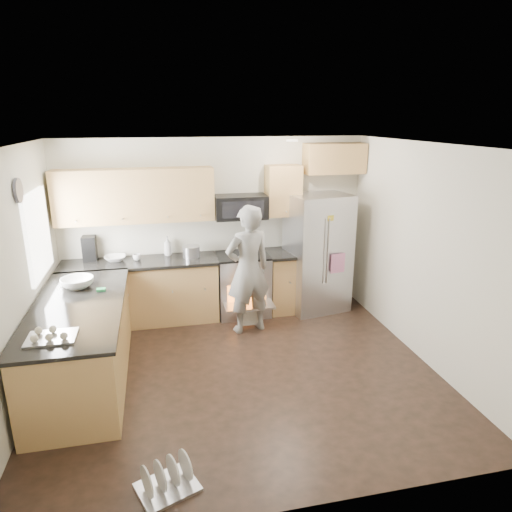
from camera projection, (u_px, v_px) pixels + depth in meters
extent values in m
plane|color=black|center=(241.00, 373.00, 5.35)|extent=(4.50, 4.50, 0.00)
cube|color=beige|center=(215.00, 226.00, 6.83)|extent=(4.50, 0.04, 2.60)
cube|color=beige|center=(293.00, 359.00, 3.10)|extent=(4.50, 0.04, 2.60)
cube|color=beige|center=(16.00, 283.00, 4.50)|extent=(0.04, 4.00, 2.60)
cube|color=beige|center=(425.00, 255.00, 5.43)|extent=(0.04, 4.00, 2.60)
cube|color=white|center=(238.00, 145.00, 4.58)|extent=(4.50, 4.00, 0.04)
cube|color=white|center=(38.00, 234.00, 5.37)|extent=(0.04, 1.00, 1.00)
cylinder|color=beige|center=(292.00, 140.00, 5.80)|extent=(0.14, 0.14, 0.02)
cylinder|color=#474754|center=(18.00, 191.00, 4.68)|extent=(0.03, 0.26, 0.26)
cube|color=#A48341|center=(142.00, 293.00, 6.58)|extent=(2.15, 0.60, 0.87)
cube|color=black|center=(140.00, 263.00, 6.43)|extent=(2.19, 0.64, 0.04)
cube|color=#A48341|center=(284.00, 282.00, 7.01)|extent=(0.50, 0.60, 0.87)
cube|color=black|center=(285.00, 253.00, 6.87)|extent=(0.54, 0.64, 0.04)
cube|color=#A48341|center=(135.00, 196.00, 6.29)|extent=(2.16, 0.33, 0.74)
cube|color=#A48341|center=(283.00, 191.00, 6.73)|extent=(0.50, 0.33, 0.74)
cube|color=#A48341|center=(334.00, 159.00, 6.76)|extent=(0.90, 0.33, 0.44)
imported|color=silver|center=(115.00, 258.00, 6.43)|extent=(0.29, 0.29, 0.07)
imported|color=silver|center=(168.00, 246.00, 6.66)|extent=(0.11, 0.11, 0.28)
imported|color=silver|center=(137.00, 257.00, 6.45)|extent=(0.11, 0.11, 0.09)
cylinder|color=#B7B7BC|center=(191.00, 252.00, 6.59)|extent=(0.24, 0.24, 0.17)
cube|color=black|center=(90.00, 248.00, 6.43)|extent=(0.18, 0.22, 0.35)
cylinder|color=#B7B7BC|center=(295.00, 249.00, 6.89)|extent=(0.10, 0.10, 0.08)
cube|color=#A48341|center=(82.00, 345.00, 5.09)|extent=(0.90, 2.30, 0.87)
cube|color=black|center=(78.00, 306.00, 4.96)|extent=(0.96, 2.36, 0.04)
imported|color=silver|center=(77.00, 283.00, 5.42)|extent=(0.38, 0.38, 0.12)
cube|color=green|center=(101.00, 290.00, 5.33)|extent=(0.10, 0.07, 0.03)
cube|color=#B7B7BC|center=(51.00, 334.00, 4.17)|extent=(0.43, 0.33, 0.09)
cube|color=#B7B7BC|center=(243.00, 285.00, 6.86)|extent=(0.76, 0.62, 0.90)
cube|color=black|center=(242.00, 256.00, 6.72)|extent=(0.76, 0.60, 0.03)
cube|color=orange|center=(247.00, 296.00, 6.58)|extent=(0.56, 0.02, 0.34)
cube|color=#B7B7BC|center=(249.00, 306.00, 6.45)|extent=(0.70, 0.34, 0.03)
cube|color=white|center=(250.00, 316.00, 6.44)|extent=(0.24, 0.03, 0.28)
cube|color=black|center=(241.00, 207.00, 6.62)|extent=(0.76, 0.40, 0.34)
cube|color=#B7B7BC|center=(317.00, 253.00, 6.92)|extent=(0.98, 0.82, 1.79)
cylinder|color=#B7B7BC|center=(324.00, 252.00, 6.55)|extent=(0.02, 0.02, 0.97)
cylinder|color=#B7B7BC|center=(328.00, 251.00, 6.56)|extent=(0.02, 0.02, 0.97)
cube|color=pink|center=(338.00, 263.00, 6.65)|extent=(0.23, 0.05, 0.29)
cube|color=#9CA8FA|center=(315.00, 232.00, 6.44)|extent=(0.17, 0.04, 0.21)
imported|color=gray|center=(248.00, 270.00, 6.17)|extent=(0.73, 0.57, 1.78)
cube|color=#B7B7BC|center=(168.00, 487.00, 3.68)|extent=(0.56, 0.51, 0.03)
cylinder|color=silver|center=(147.00, 482.00, 3.55)|extent=(0.11, 0.24, 0.26)
cylinder|color=silver|center=(160.00, 476.00, 3.61)|extent=(0.11, 0.24, 0.26)
cylinder|color=silver|center=(173.00, 470.00, 3.67)|extent=(0.11, 0.24, 0.26)
cylinder|color=silver|center=(185.00, 465.00, 3.72)|extent=(0.11, 0.24, 0.26)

